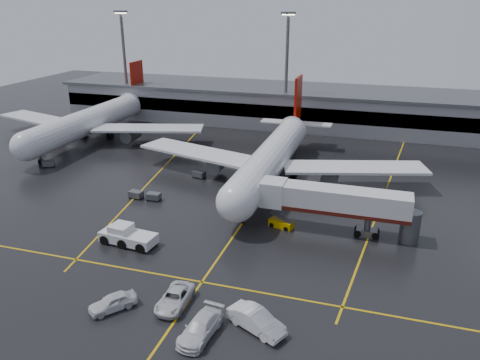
% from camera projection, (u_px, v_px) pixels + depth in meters
% --- Properties ---
extents(ground, '(220.00, 220.00, 0.00)m').
position_uv_depth(ground, '(257.00, 202.00, 69.48)').
color(ground, black).
rests_on(ground, ground).
extents(apron_line_centre, '(0.25, 90.00, 0.02)m').
position_uv_depth(apron_line_centre, '(257.00, 202.00, 69.48)').
color(apron_line_centre, gold).
rests_on(apron_line_centre, ground).
extents(apron_line_stop, '(60.00, 0.25, 0.02)m').
position_uv_depth(apron_line_stop, '(202.00, 282.00, 49.87)').
color(apron_line_stop, gold).
rests_on(apron_line_stop, ground).
extents(apron_line_left, '(9.99, 69.35, 0.02)m').
position_uv_depth(apron_line_left, '(163.00, 167.00, 83.94)').
color(apron_line_left, gold).
rests_on(apron_line_left, ground).
extents(apron_line_right, '(7.57, 69.64, 0.02)m').
position_uv_depth(apron_line_right, '(386.00, 191.00, 73.40)').
color(apron_line_right, gold).
rests_on(apron_line_right, ground).
extents(terminal, '(122.00, 19.00, 8.60)m').
position_uv_depth(terminal, '(311.00, 107.00, 110.65)').
color(terminal, gray).
rests_on(terminal, ground).
extents(light_mast_left, '(3.00, 1.20, 25.45)m').
position_uv_depth(light_mast_left, '(125.00, 59.00, 114.21)').
color(light_mast_left, '#595B60').
rests_on(light_mast_left, ground).
extents(light_mast_mid, '(3.00, 1.20, 25.45)m').
position_uv_depth(light_mast_mid, '(287.00, 65.00, 103.11)').
color(light_mast_mid, '#595B60').
rests_on(light_mast_mid, ground).
extents(main_airliner, '(48.80, 45.60, 14.10)m').
position_uv_depth(main_airliner, '(273.00, 155.00, 76.62)').
color(main_airliner, silver).
rests_on(main_airliner, ground).
extents(second_airliner, '(48.80, 45.60, 14.10)m').
position_uv_depth(second_airliner, '(92.00, 120.00, 98.96)').
color(second_airliner, silver).
rests_on(second_airliner, ground).
extents(jet_bridge, '(19.90, 3.40, 6.05)m').
position_uv_depth(jet_bridge, '(336.00, 203.00, 59.43)').
color(jet_bridge, silver).
rests_on(jet_bridge, ground).
extents(pushback_tractor, '(7.19, 3.59, 2.48)m').
position_uv_depth(pushback_tractor, '(127.00, 236.00, 57.40)').
color(pushback_tractor, silver).
rests_on(pushback_tractor, ground).
extents(belt_loader, '(3.42, 2.21, 2.01)m').
position_uv_depth(belt_loader, '(281.00, 224.00, 61.73)').
color(belt_loader, '#C99700').
rests_on(belt_loader, ground).
extents(service_van_a, '(2.65, 5.53, 1.52)m').
position_uv_depth(service_van_a, '(175.00, 298.00, 45.88)').
color(service_van_a, silver).
rests_on(service_van_a, ground).
extents(service_van_b, '(3.00, 6.06, 1.69)m').
position_uv_depth(service_van_b, '(200.00, 328.00, 41.65)').
color(service_van_b, silver).
rests_on(service_van_b, ground).
extents(service_van_c, '(6.06, 4.31, 1.90)m').
position_uv_depth(service_van_c, '(256.00, 320.00, 42.46)').
color(service_van_c, silver).
rests_on(service_van_c, ground).
extents(service_van_d, '(4.34, 4.77, 1.58)m').
position_uv_depth(service_van_d, '(113.00, 302.00, 45.27)').
color(service_van_d, silver).
rests_on(service_van_d, ground).
extents(baggage_cart_a, '(2.04, 1.36, 1.12)m').
position_uv_depth(baggage_cart_a, '(154.00, 196.00, 69.98)').
color(baggage_cart_a, '#595B60').
rests_on(baggage_cart_a, ground).
extents(baggage_cart_b, '(2.14, 1.53, 1.12)m').
position_uv_depth(baggage_cart_b, '(136.00, 194.00, 70.70)').
color(baggage_cart_b, '#595B60').
rests_on(baggage_cart_b, ground).
extents(baggage_cart_c, '(2.26, 1.76, 1.12)m').
position_uv_depth(baggage_cart_c, '(199.00, 174.00, 78.81)').
color(baggage_cart_c, '#595B60').
rests_on(baggage_cart_c, ground).
extents(baggage_cart_d, '(2.36, 2.02, 1.12)m').
position_uv_depth(baggage_cart_d, '(39.00, 150.00, 91.42)').
color(baggage_cart_d, '#595B60').
rests_on(baggage_cart_d, ground).
extents(baggage_cart_e, '(2.39, 2.16, 1.12)m').
position_uv_depth(baggage_cart_e, '(49.00, 163.00, 83.93)').
color(baggage_cart_e, '#595B60').
rests_on(baggage_cart_e, ground).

